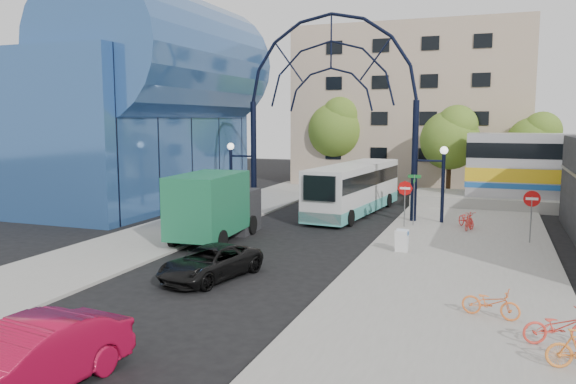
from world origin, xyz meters
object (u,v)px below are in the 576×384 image
at_px(tree_north_c, 536,141).
at_px(sandwich_board, 402,238).
at_px(bike_near_a, 466,219).
at_px(bike_far_c, 559,327).
at_px(bike_near_b, 469,221).
at_px(gateway_arch, 331,74).
at_px(stop_sign, 405,192).
at_px(black_suv, 210,263).
at_px(green_truck, 216,207).
at_px(city_bus, 354,188).
at_px(tree_north_a, 452,137).
at_px(do_not_enter_sign, 532,204).
at_px(red_sedan, 27,361).
at_px(tree_north_b, 338,127).
at_px(bike_far_a, 491,303).
at_px(street_name_sign, 414,189).

bearing_deg(tree_north_c, sandwich_board, -106.55).
height_order(bike_near_a, bike_far_c, bike_far_c).
relative_size(sandwich_board, bike_near_b, 0.65).
bearing_deg(bike_far_c, gateway_arch, 16.82).
relative_size(sandwich_board, bike_far_c, 0.54).
distance_m(stop_sign, black_suv, 13.44).
bearing_deg(green_truck, city_bus, 62.18).
distance_m(bike_near_a, bike_near_b, 0.66).
relative_size(stop_sign, tree_north_a, 0.36).
distance_m(do_not_enter_sign, bike_near_b, 3.89).
distance_m(tree_north_a, city_bus, 11.62).
xyz_separation_m(green_truck, red_sedan, (3.53, -15.43, -0.88)).
bearing_deg(bike_near_a, gateway_arch, 143.16).
relative_size(stop_sign, do_not_enter_sign, 1.01).
bearing_deg(sandwich_board, tree_north_a, 88.50).
xyz_separation_m(stop_sign, tree_north_b, (-8.68, 17.93, 3.27)).
relative_size(gateway_arch, bike_near_b, 8.95).
bearing_deg(bike_near_b, stop_sign, -164.99).
relative_size(gateway_arch, bike_far_a, 8.09).
height_order(tree_north_b, bike_near_b, tree_north_b).
bearing_deg(tree_north_b, bike_near_a, -55.18).
bearing_deg(do_not_enter_sign, stop_sign, 162.12).
bearing_deg(tree_north_a, city_bus, -116.77).
xyz_separation_m(city_bus, bike_far_c, (9.97, -18.82, -1.03)).
distance_m(sandwich_board, bike_near_b, 6.76).
bearing_deg(street_name_sign, sandwich_board, -86.54).
relative_size(street_name_sign, city_bus, 0.24).
distance_m(stop_sign, tree_north_c, 17.68).
relative_size(sandwich_board, green_truck, 0.15).
xyz_separation_m(street_name_sign, city_bus, (-4.14, 3.30, -0.50)).
relative_size(do_not_enter_sign, red_sedan, 0.51).
distance_m(sandwich_board, bike_far_a, 8.26).
distance_m(sandwich_board, bike_near_a, 7.30).
height_order(sandwich_board, bike_far_a, sandwich_board).
xyz_separation_m(red_sedan, bike_far_c, (10.93, 6.71, -0.20)).
xyz_separation_m(red_sedan, bike_far_a, (9.26, 8.26, -0.24)).
relative_size(sandwich_board, bike_far_a, 0.59).
bearing_deg(sandwich_board, do_not_enter_sign, 36.68).
height_order(street_name_sign, tree_north_b, tree_north_b).
relative_size(stop_sign, bike_near_a, 1.47).
height_order(street_name_sign, bike_far_c, street_name_sign).
relative_size(sandwich_board, black_suv, 0.22).
xyz_separation_m(tree_north_b, black_suv, (3.38, -30.20, -4.65)).
relative_size(gateway_arch, do_not_enter_sign, 5.50).
height_order(gateway_arch, do_not_enter_sign, gateway_arch).
xyz_separation_m(street_name_sign, tree_north_b, (-9.08, 17.33, 3.14)).
distance_m(green_truck, bike_far_a, 14.71).
relative_size(city_bus, bike_near_a, 6.77).
bearing_deg(city_bus, tree_north_a, 69.01).
relative_size(tree_north_a, city_bus, 0.61).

